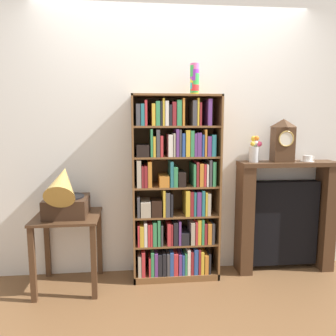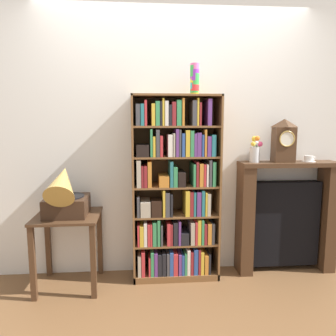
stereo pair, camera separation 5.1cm
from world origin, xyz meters
TOP-DOWN VIEW (x-y plane):
  - ground_plane at (0.00, 0.00)m, footprint 7.30×6.40m
  - wall_back at (0.06, 0.33)m, footprint 4.30×0.08m
  - bookshelf at (-0.00, 0.13)m, footprint 0.79×0.30m
  - cup_stack at (0.17, 0.14)m, footprint 0.08×0.08m
  - side_table_left at (-0.96, 0.03)m, footprint 0.55×0.52m
  - gramophone at (-0.96, -0.03)m, footprint 0.35×0.51m
  - fireplace_mantel at (1.08, 0.18)m, footprint 0.94×0.25m
  - mantel_clock at (1.02, 0.16)m, footprint 0.19×0.14m
  - flower_vase at (0.75, 0.17)m, footprint 0.12×0.11m
  - teacup_with_saucer at (1.27, 0.16)m, footprint 0.13×0.13m

SIDE VIEW (x-z plane):
  - ground_plane at x=0.00m, z-range -0.02..0.00m
  - side_table_left at x=-0.96m, z-range 0.17..0.83m
  - fireplace_mantel at x=1.08m, z-range -0.01..1.07m
  - bookshelf at x=0.00m, z-range -0.06..1.63m
  - gramophone at x=-0.96m, z-range 0.59..1.11m
  - teacup_with_saucer at x=1.27m, z-range 1.08..1.13m
  - flower_vase at x=0.75m, z-range 1.07..1.32m
  - mantel_clock at x=1.02m, z-range 1.08..1.48m
  - wall_back at x=0.06m, z-range 0.00..2.60m
  - cup_stack at x=0.17m, z-range 1.69..1.96m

